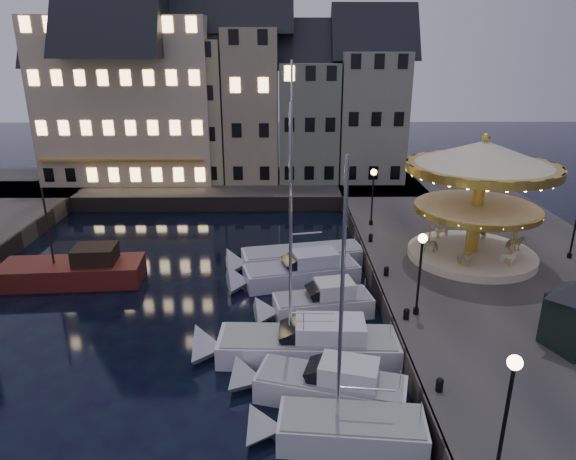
{
  "coord_description": "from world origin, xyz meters",
  "views": [
    {
      "loc": [
        0.67,
        -21.26,
        13.59
      ],
      "look_at": [
        1.0,
        8.0,
        3.2
      ],
      "focal_mm": 32.0,
      "sensor_mm": 36.0,
      "label": 1
    }
  ],
  "objects_px": {
    "motorboat_a": "(336,430)",
    "streetlamp_b": "(421,263)",
    "bollard_a": "(440,384)",
    "motorboat_f": "(294,258)",
    "bollard_b": "(406,313)",
    "motorboat_c": "(300,345)",
    "carousel": "(481,178)",
    "motorboat_e": "(295,273)",
    "bollard_d": "(371,237)",
    "red_fishing_boat": "(76,271)",
    "bollard_c": "(386,271)",
    "motorboat_b": "(320,386)",
    "motorboat_d": "(315,305)",
    "streetlamp_a": "(509,399)",
    "streetlamp_c": "(373,189)"
  },
  "relations": [
    {
      "from": "bollard_c",
      "to": "motorboat_c",
      "type": "bearing_deg",
      "value": -129.59
    },
    {
      "from": "bollard_a",
      "to": "motorboat_e",
      "type": "height_order",
      "value": "motorboat_e"
    },
    {
      "from": "bollard_b",
      "to": "motorboat_d",
      "type": "height_order",
      "value": "motorboat_d"
    },
    {
      "from": "streetlamp_a",
      "to": "red_fishing_boat",
      "type": "bearing_deg",
      "value": 139.21
    },
    {
      "from": "motorboat_b",
      "to": "motorboat_d",
      "type": "height_order",
      "value": "same"
    },
    {
      "from": "streetlamp_b",
      "to": "motorboat_b",
      "type": "height_order",
      "value": "streetlamp_b"
    },
    {
      "from": "bollard_c",
      "to": "bollard_d",
      "type": "bearing_deg",
      "value": 90.0
    },
    {
      "from": "bollard_a",
      "to": "motorboat_c",
      "type": "xyz_separation_m",
      "value": [
        -5.16,
        4.26,
        -0.92
      ]
    },
    {
      "from": "bollard_c",
      "to": "motorboat_a",
      "type": "relative_size",
      "value": 0.05
    },
    {
      "from": "streetlamp_b",
      "to": "bollard_b",
      "type": "distance_m",
      "value": 2.54
    },
    {
      "from": "motorboat_e",
      "to": "bollard_a",
      "type": "bearing_deg",
      "value": -67.16
    },
    {
      "from": "bollard_a",
      "to": "bollard_c",
      "type": "relative_size",
      "value": 1.0
    },
    {
      "from": "bollard_b",
      "to": "motorboat_c",
      "type": "bearing_deg",
      "value": -166.48
    },
    {
      "from": "motorboat_a",
      "to": "bollard_b",
      "type": "bearing_deg",
      "value": 58.94
    },
    {
      "from": "motorboat_e",
      "to": "motorboat_a",
      "type": "bearing_deg",
      "value": -85.14
    },
    {
      "from": "motorboat_a",
      "to": "motorboat_e",
      "type": "distance_m",
      "value": 13.54
    },
    {
      "from": "bollard_a",
      "to": "bollard_d",
      "type": "relative_size",
      "value": 1.0
    },
    {
      "from": "streetlamp_b",
      "to": "streetlamp_c",
      "type": "relative_size",
      "value": 1.0
    },
    {
      "from": "motorboat_f",
      "to": "motorboat_c",
      "type": "bearing_deg",
      "value": -90.03
    },
    {
      "from": "streetlamp_b",
      "to": "bollard_d",
      "type": "relative_size",
      "value": 7.32
    },
    {
      "from": "carousel",
      "to": "motorboat_e",
      "type": "bearing_deg",
      "value": -176.15
    },
    {
      "from": "carousel",
      "to": "bollard_d",
      "type": "bearing_deg",
      "value": 152.76
    },
    {
      "from": "bollard_c",
      "to": "red_fishing_boat",
      "type": "height_order",
      "value": "red_fishing_boat"
    },
    {
      "from": "motorboat_a",
      "to": "streetlamp_b",
      "type": "bearing_deg",
      "value": 57.22
    },
    {
      "from": "motorboat_e",
      "to": "motorboat_f",
      "type": "relative_size",
      "value": 0.67
    },
    {
      "from": "bollard_b",
      "to": "bollard_a",
      "type": "bearing_deg",
      "value": -90.0
    },
    {
      "from": "bollard_b",
      "to": "bollard_d",
      "type": "relative_size",
      "value": 1.0
    },
    {
      "from": "streetlamp_c",
      "to": "bollard_c",
      "type": "distance_m",
      "value": 9.34
    },
    {
      "from": "streetlamp_c",
      "to": "bollard_d",
      "type": "height_order",
      "value": "streetlamp_c"
    },
    {
      "from": "streetlamp_a",
      "to": "streetlamp_c",
      "type": "relative_size",
      "value": 1.0
    },
    {
      "from": "bollard_d",
      "to": "motorboat_e",
      "type": "distance_m",
      "value": 6.44
    },
    {
      "from": "bollard_a",
      "to": "carousel",
      "type": "height_order",
      "value": "carousel"
    },
    {
      "from": "carousel",
      "to": "motorboat_f",
      "type": "bearing_deg",
      "value": 170.06
    },
    {
      "from": "streetlamp_a",
      "to": "motorboat_c",
      "type": "distance_m",
      "value": 10.61
    },
    {
      "from": "bollard_b",
      "to": "motorboat_a",
      "type": "height_order",
      "value": "motorboat_a"
    },
    {
      "from": "bollard_a",
      "to": "carousel",
      "type": "bearing_deg",
      "value": 66.15
    },
    {
      "from": "bollard_a",
      "to": "motorboat_f",
      "type": "xyz_separation_m",
      "value": [
        -5.16,
        14.95,
        -1.07
      ]
    },
    {
      "from": "streetlamp_a",
      "to": "motorboat_d",
      "type": "relative_size",
      "value": 0.66
    },
    {
      "from": "bollard_d",
      "to": "motorboat_f",
      "type": "distance_m",
      "value": 5.37
    },
    {
      "from": "streetlamp_c",
      "to": "bollard_d",
      "type": "bearing_deg",
      "value": -99.73
    },
    {
      "from": "bollard_b",
      "to": "red_fishing_boat",
      "type": "relative_size",
      "value": 0.07
    },
    {
      "from": "streetlamp_c",
      "to": "bollard_a",
      "type": "bearing_deg",
      "value": -91.76
    },
    {
      "from": "motorboat_a",
      "to": "carousel",
      "type": "bearing_deg",
      "value": 55.46
    },
    {
      "from": "motorboat_b",
      "to": "motorboat_c",
      "type": "height_order",
      "value": "motorboat_c"
    },
    {
      "from": "streetlamp_c",
      "to": "carousel",
      "type": "height_order",
      "value": "carousel"
    },
    {
      "from": "streetlamp_b",
      "to": "streetlamp_c",
      "type": "height_order",
      "value": "same"
    },
    {
      "from": "bollard_c",
      "to": "streetlamp_b",
      "type": "bearing_deg",
      "value": -82.41
    },
    {
      "from": "bollard_b",
      "to": "motorboat_c",
      "type": "xyz_separation_m",
      "value": [
        -5.16,
        -1.24,
        -0.92
      ]
    },
    {
      "from": "bollard_b",
      "to": "motorboat_c",
      "type": "height_order",
      "value": "motorboat_c"
    },
    {
      "from": "motorboat_d",
      "to": "motorboat_b",
      "type": "bearing_deg",
      "value": -91.74
    }
  ]
}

